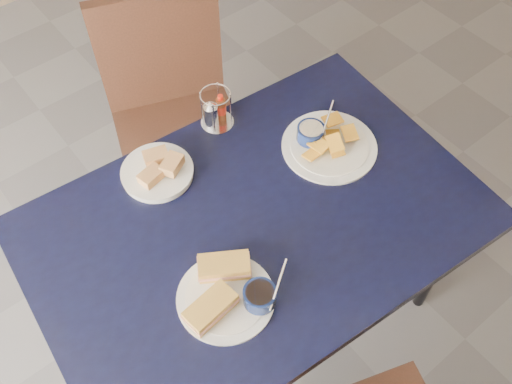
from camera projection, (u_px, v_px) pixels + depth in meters
ground at (218, 335)px, 2.26m from camera, size 6.00×6.00×0.00m
dining_table at (257, 230)px, 1.73m from camera, size 1.38×0.98×0.75m
chair_far at (164, 106)px, 2.20m from camera, size 0.59×0.59×0.99m
sandwich_plate at (228, 292)px, 1.52m from camera, size 0.30×0.27×0.12m
plantain_plate at (324, 142)px, 1.83m from camera, size 0.31×0.31×0.12m
bread_basket at (158, 171)px, 1.76m from camera, size 0.22×0.22×0.07m
condiment_caddy at (215, 112)px, 1.86m from camera, size 0.11×0.11×0.14m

